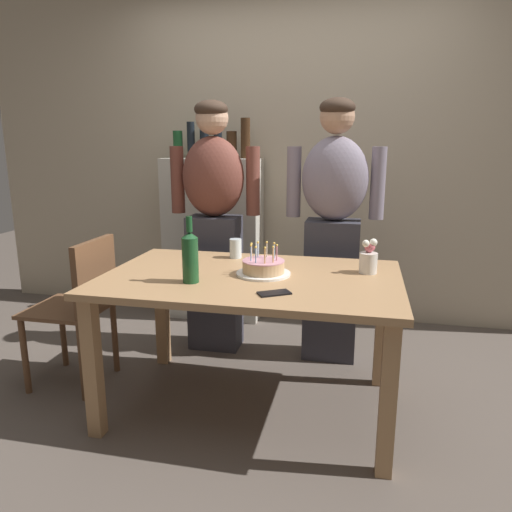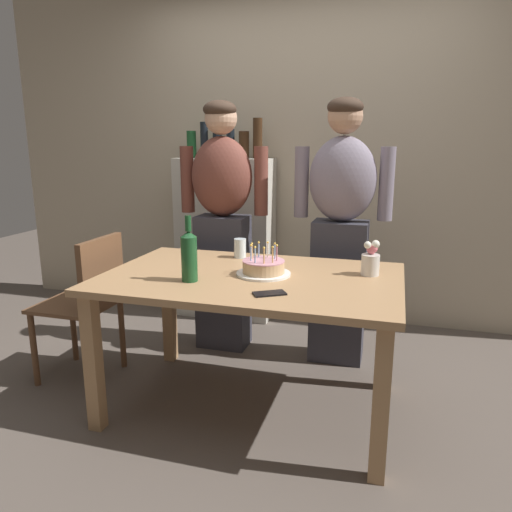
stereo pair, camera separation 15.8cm
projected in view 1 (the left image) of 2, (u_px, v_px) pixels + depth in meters
The scene contains 12 objects.
ground_plane at pixel (251, 406), 2.61m from camera, with size 10.00×10.00×0.00m, color #564C44.
back_wall at pixel (295, 155), 3.79m from camera, with size 5.20×0.10×2.60m, color tan.
dining_table at pixel (251, 294), 2.46m from camera, with size 1.50×0.96×0.74m.
birthday_cake at pixel (263, 268), 2.45m from camera, with size 0.28×0.28×0.16m.
water_glass_near at pixel (236, 248), 2.80m from camera, with size 0.07×0.07×0.11m, color silver.
wine_bottle at pixel (190, 256), 2.29m from camera, with size 0.08×0.08×0.32m.
cell_phone at pixel (274, 293), 2.14m from camera, with size 0.14×0.07×0.01m, color black.
flower_vase at pixel (369, 258), 2.47m from camera, with size 0.09×0.09×0.18m.
person_man_bearded at pixel (214, 223), 3.20m from camera, with size 0.61×0.27×1.66m.
person_woman_cardigan at pixel (333, 228), 3.04m from camera, with size 0.61×0.27×1.66m.
dining_chair at pixel (82, 300), 2.75m from camera, with size 0.42×0.42×0.87m.
shelf_cabinet at pixel (213, 237), 3.85m from camera, with size 0.77×0.30×1.58m.
Camera 1 is at (0.53, -2.29, 1.40)m, focal length 33.70 mm.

